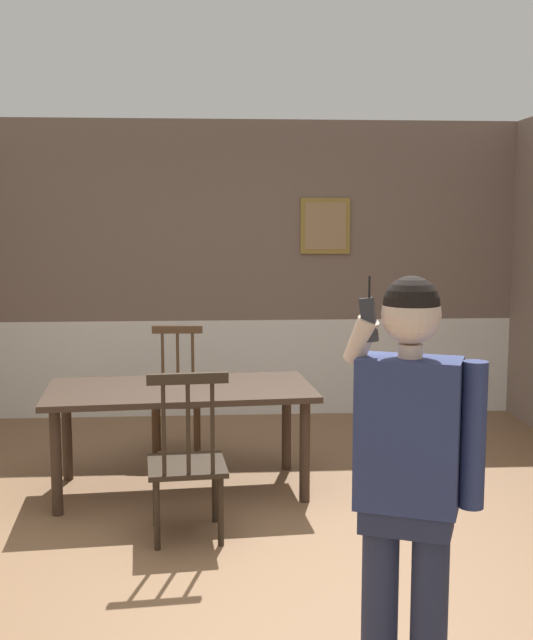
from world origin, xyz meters
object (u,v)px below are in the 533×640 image
(dining_table, at_px, (180,399))
(person_figure, at_px, (409,469))
(chair_by_doorway, at_px, (177,396))
(chair_near_window, at_px, (187,461))

(dining_table, relative_size, person_figure, 1.12)
(dining_table, height_order, chair_by_doorway, chair_by_doorway)
(chair_by_doorway, bearing_deg, dining_table, 96.36)
(chair_near_window, xyz_separation_m, chair_by_doorway, (-0.14, 1.67, 0.01))
(person_figure, bearing_deg, dining_table, -47.52)
(chair_near_window, bearing_deg, dining_table, 89.48)
(dining_table, distance_m, person_figure, 2.71)
(chair_near_window, bearing_deg, person_figure, -67.74)
(chair_near_window, distance_m, person_figure, 1.96)
(dining_table, bearing_deg, person_figure, -69.27)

